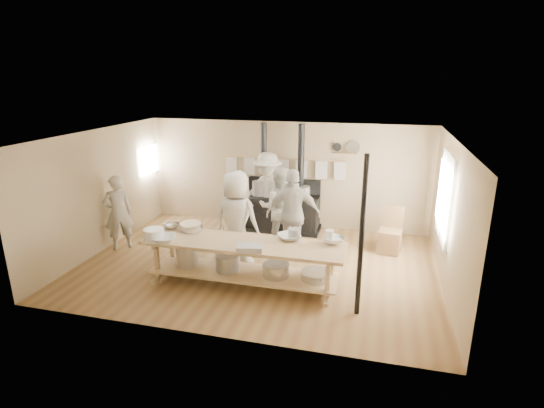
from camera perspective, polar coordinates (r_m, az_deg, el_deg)
name	(u,v)px	position (r m, az deg, el deg)	size (l,w,h in m)	color
ground	(258,265)	(8.65, -1.93, -8.16)	(7.00, 7.00, 0.00)	brown
room_shell	(257,187)	(8.10, -2.05, 2.29)	(7.00, 7.00, 7.00)	tan
window_right	(446,197)	(8.49, 22.30, 0.84)	(0.09, 1.50, 1.65)	beige
left_opening	(149,160)	(11.26, -16.26, 5.72)	(0.00, 0.90, 0.90)	white
stove	(281,209)	(10.37, 1.26, -0.69)	(1.90, 0.75, 2.60)	black
towel_rail	(284,165)	(10.37, 1.69, 5.23)	(3.00, 0.04, 0.47)	tan
back_wall_shelf	(346,149)	(10.11, 9.94, 7.24)	(0.63, 0.14, 0.32)	tan
prep_table	(243,259)	(7.66, -3.93, -7.40)	(3.60, 0.90, 0.85)	tan
support_post	(362,238)	(6.61, 11.94, -4.51)	(0.08, 0.08, 2.60)	black
cook_far_left	(118,213)	(9.72, -19.99, -1.10)	(0.60, 0.40, 1.66)	#B5B0A0
cook_left	(279,207)	(9.26, 0.95, -0.44)	(0.87, 0.68, 1.80)	#B5B0A0
cook_center	(237,220)	(8.28, -4.77, -2.14)	(0.95, 0.62, 1.94)	#B5B0A0
cook_right	(293,214)	(8.66, 2.87, -1.41)	(1.11, 0.46, 1.89)	#B5B0A0
cook_by_window	(268,193)	(10.16, -0.59, 1.55)	(1.25, 0.72, 1.93)	#B5B0A0
chair	(390,239)	(9.49, 15.55, -4.53)	(0.53, 0.53, 0.99)	#513B20
bowl_white_a	(163,239)	(7.75, -14.40, -4.56)	(0.42, 0.42, 0.10)	white
bowl_steel_a	(172,226)	(8.37, -13.36, -2.87)	(0.30, 0.30, 0.09)	silver
bowl_white_b	(289,237)	(7.62, 2.33, -4.42)	(0.40, 0.40, 0.10)	white
bowl_steel_b	(333,240)	(7.50, 8.24, -4.85)	(0.37, 0.37, 0.12)	silver
roasting_pan	(250,248)	(7.15, -3.03, -5.91)	(0.43, 0.28, 0.09)	#B2B2B7
mixing_bowl_large	(191,227)	(8.19, -10.81, -3.01)	(0.43, 0.43, 0.14)	silver
bucket_galv	(294,234)	(7.58, 3.04, -4.09)	(0.23, 0.23, 0.21)	gray
deep_bowl_enamel	(154,235)	(7.81, -15.60, -4.02)	(0.35, 0.35, 0.22)	white
pitcher	(329,237)	(7.49, 7.71, -4.36)	(0.15, 0.15, 0.24)	white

